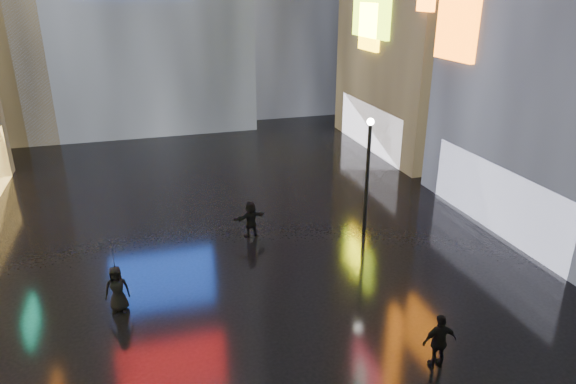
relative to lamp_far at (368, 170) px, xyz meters
name	(u,v)px	position (x,y,z in m)	size (l,w,h in m)	color
ground	(236,232)	(-5.41, 1.69, -2.94)	(140.00, 140.00, 0.00)	black
lamp_far	(368,170)	(0.00, 0.00, 0.00)	(0.30, 0.30, 5.20)	black
pedestrian_3	(439,341)	(-1.60, -8.51, -2.08)	(1.01, 0.42, 1.73)	black
pedestrian_4	(117,289)	(-10.35, -3.00, -2.12)	(0.80, 0.52, 1.64)	black
pedestrian_5	(251,219)	(-4.86, 1.14, -2.13)	(1.51, 0.48, 1.63)	black
umbrella_2	(112,254)	(-10.35, -3.00, -0.82)	(1.04, 1.07, 0.96)	black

